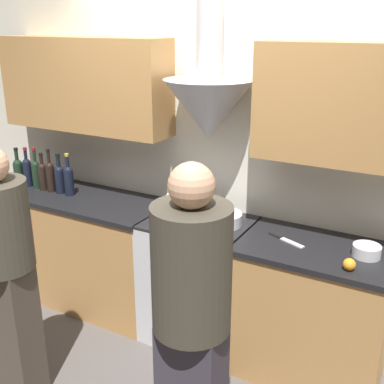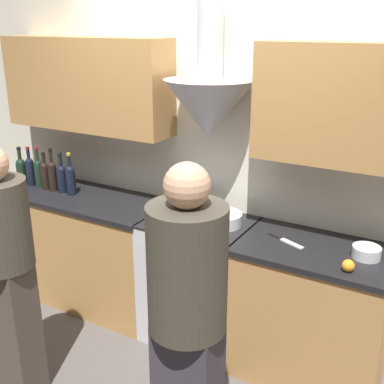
{
  "view_description": "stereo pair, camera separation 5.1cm",
  "coord_description": "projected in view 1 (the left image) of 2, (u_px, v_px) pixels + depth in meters",
  "views": [
    {
      "loc": [
        1.47,
        -2.38,
        2.25
      ],
      "look_at": [
        0.0,
        0.26,
        1.18
      ],
      "focal_mm": 45.0,
      "sensor_mm": 36.0,
      "label": 1
    },
    {
      "loc": [
        1.51,
        -2.36,
        2.25
      ],
      "look_at": [
        0.0,
        0.26,
        1.18
      ],
      "focal_mm": 45.0,
      "sensor_mm": 36.0,
      "label": 2
    }
  ],
  "objects": [
    {
      "name": "wine_bottle_0",
      "position": [
        18.0,
        170.0,
        4.1
      ],
      "size": [
        0.08,
        0.08,
        0.32
      ],
      "color": "black",
      "rests_on": "counter_left"
    },
    {
      "name": "person_foreground_right",
      "position": [
        192.0,
        321.0,
        2.24
      ],
      "size": [
        0.37,
        0.37,
        1.71
      ],
      "color": "#38333D",
      "rests_on": "ground_plane"
    },
    {
      "name": "ground_plane",
      "position": [
        174.0,
        361.0,
        3.39
      ],
      "size": [
        12.0,
        12.0,
        0.0
      ],
      "primitive_type": "plane",
      "color": "#4C4744"
    },
    {
      "name": "mixing_bowl",
      "position": [
        222.0,
        219.0,
        3.31
      ],
      "size": [
        0.27,
        0.27,
        0.08
      ],
      "color": "silver",
      "rests_on": "stove_range"
    },
    {
      "name": "stove_range",
      "position": [
        199.0,
        280.0,
        3.52
      ],
      "size": [
        0.72,
        0.6,
        0.93
      ],
      "color": "silver",
      "rests_on": "ground_plane"
    },
    {
      "name": "stock_pot",
      "position": [
        183.0,
        205.0,
        3.46
      ],
      "size": [
        0.24,
        0.24,
        0.15
      ],
      "color": "silver",
      "rests_on": "stove_range"
    },
    {
      "name": "chefs_knife",
      "position": [
        286.0,
        240.0,
        3.07
      ],
      "size": [
        0.27,
        0.13,
        0.01
      ],
      "rotation": [
        0.0,
        0.0,
        -0.4
      ],
      "color": "silver",
      "rests_on": "counter_right"
    },
    {
      "name": "wine_bottle_6",
      "position": [
        69.0,
        179.0,
        3.84
      ],
      "size": [
        0.08,
        0.08,
        0.35
      ],
      "color": "black",
      "rests_on": "counter_left"
    },
    {
      "name": "counter_left",
      "position": [
        84.0,
        248.0,
        4.02
      ],
      "size": [
        1.48,
        0.62,
        0.93
      ],
      "color": "#B27F47",
      "rests_on": "ground_plane"
    },
    {
      "name": "wine_bottle_1",
      "position": [
        27.0,
        171.0,
        4.05
      ],
      "size": [
        0.07,
        0.07,
        0.34
      ],
      "color": "black",
      "rests_on": "counter_left"
    },
    {
      "name": "wine_bottle_2",
      "position": [
        36.0,
        172.0,
        4.01
      ],
      "size": [
        0.07,
        0.07,
        0.35
      ],
      "color": "black",
      "rests_on": "counter_left"
    },
    {
      "name": "saucepan",
      "position": [
        367.0,
        251.0,
        2.86
      ],
      "size": [
        0.17,
        0.17,
        0.07
      ],
      "color": "silver",
      "rests_on": "counter_right"
    },
    {
      "name": "wine_bottle_3",
      "position": [
        43.0,
        175.0,
        3.96
      ],
      "size": [
        0.07,
        0.07,
        0.31
      ],
      "color": "black",
      "rests_on": "counter_left"
    },
    {
      "name": "person_foreground_left",
      "position": [
        4.0,
        268.0,
        2.83
      ],
      "size": [
        0.36,
        0.36,
        1.62
      ],
      "color": "#473D33",
      "rests_on": "ground_plane"
    },
    {
      "name": "orange_fruit",
      "position": [
        349.0,
        264.0,
        2.7
      ],
      "size": [
        0.07,
        0.07,
        0.07
      ],
      "color": "orange",
      "rests_on": "counter_right"
    },
    {
      "name": "wine_bottle_4",
      "position": [
        50.0,
        175.0,
        3.92
      ],
      "size": [
        0.07,
        0.07,
        0.36
      ],
      "color": "black",
      "rests_on": "counter_left"
    },
    {
      "name": "counter_right",
      "position": [
        311.0,
        311.0,
        3.14
      ],
      "size": [
        0.97,
        0.62,
        0.93
      ],
      "color": "#B27F47",
      "rests_on": "ground_plane"
    },
    {
      "name": "wine_bottle_5",
      "position": [
        60.0,
        178.0,
        3.89
      ],
      "size": [
        0.08,
        0.08,
        0.33
      ],
      "color": "black",
      "rests_on": "counter_left"
    },
    {
      "name": "wall_back",
      "position": [
        206.0,
        137.0,
        3.45
      ],
      "size": [
        8.4,
        0.61,
        2.6
      ],
      "color": "silver",
      "rests_on": "ground_plane"
    }
  ]
}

